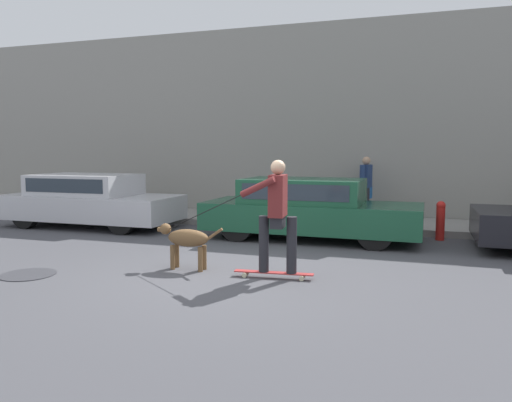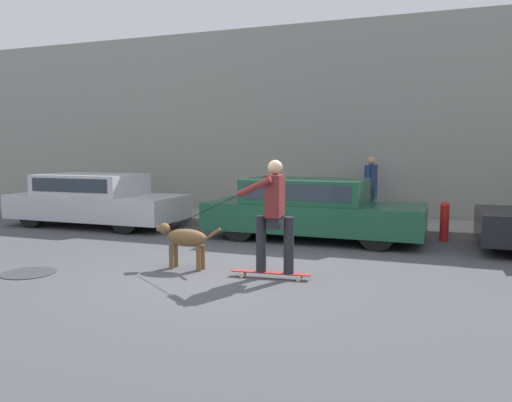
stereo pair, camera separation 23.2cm
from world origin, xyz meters
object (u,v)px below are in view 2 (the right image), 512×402
(parked_car_1, at_px, (311,209))
(dog, at_px, (185,239))
(skateboarder, at_px, (274,212))
(parked_car_0, at_px, (96,200))
(fire_hydrant, at_px, (444,220))
(pedestrian_with_bag, at_px, (371,185))

(parked_car_1, xyz_separation_m, dog, (-1.20, -3.11, -0.15))
(skateboarder, bearing_deg, parked_car_0, -35.58)
(parked_car_0, relative_size, parked_car_1, 0.96)
(parked_car_1, relative_size, skateboarder, 1.86)
(skateboarder, bearing_deg, fire_hydrant, -125.77)
(skateboarder, height_order, fire_hydrant, skateboarder)
(parked_car_1, distance_m, skateboarder, 3.21)
(parked_car_1, relative_size, dog, 4.04)
(dog, xyz_separation_m, pedestrian_with_bag, (2.07, 5.53, 0.50))
(parked_car_1, bearing_deg, skateboarder, -85.02)
(dog, relative_size, pedestrian_with_bag, 0.72)
(parked_car_1, distance_m, fire_hydrant, 2.63)
(parked_car_0, height_order, skateboarder, skateboarder)
(parked_car_1, bearing_deg, fire_hydrant, 16.58)
(pedestrian_with_bag, height_order, fire_hydrant, pedestrian_with_bag)
(fire_hydrant, bearing_deg, dog, -134.21)
(skateboarder, distance_m, pedestrian_with_bag, 5.64)
(pedestrian_with_bag, bearing_deg, parked_car_1, -99.31)
(parked_car_0, relative_size, dog, 3.88)
(parked_car_0, distance_m, pedestrian_with_bag, 6.59)
(pedestrian_with_bag, bearing_deg, fire_hydrant, -35.35)
(parked_car_1, bearing_deg, parked_car_0, -179.36)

